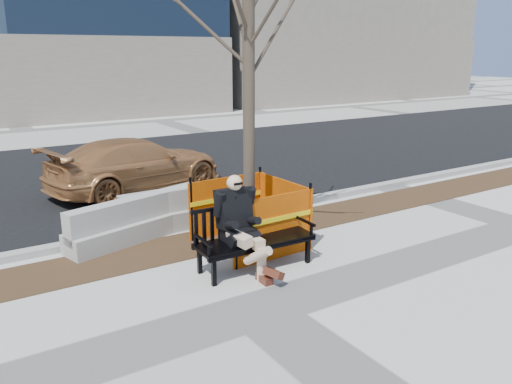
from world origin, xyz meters
TOP-DOWN VIEW (x-y plane):
  - ground at (0.00, 0.00)m, footprint 120.00×120.00m
  - mulch_strip at (0.00, 2.60)m, footprint 40.00×1.20m
  - asphalt_street at (0.00, 8.80)m, footprint 60.00×10.40m
  - curb at (0.00, 3.55)m, footprint 60.00×0.25m
  - bench at (0.69, 1.15)m, footprint 1.95×0.76m
  - seated_man at (0.43, 1.21)m, footprint 0.70×1.12m
  - tree_fence at (1.12, 2.03)m, footprint 2.44×2.44m
  - sedan at (0.78, 6.72)m, footprint 4.66×2.65m
  - jersey_barrier_left at (-0.39, 3.41)m, footprint 2.81×1.27m
  - jersey_barrier_right at (0.71, 3.58)m, footprint 2.76×0.58m

SIDE VIEW (x-z plane):
  - ground at x=0.00m, z-range 0.00..0.00m
  - bench at x=0.69m, z-range -0.51..0.51m
  - seated_man at x=0.43m, z-range -0.77..0.77m
  - tree_fence at x=1.12m, z-range -2.96..2.96m
  - sedan at x=0.78m, z-range -0.64..0.64m
  - jersey_barrier_left at x=-0.39m, z-range -0.40..0.40m
  - jersey_barrier_right at x=0.71m, z-range -0.39..0.39m
  - asphalt_street at x=0.00m, z-range 0.00..0.01m
  - mulch_strip at x=0.00m, z-range -0.01..0.01m
  - curb at x=0.00m, z-range 0.00..0.12m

